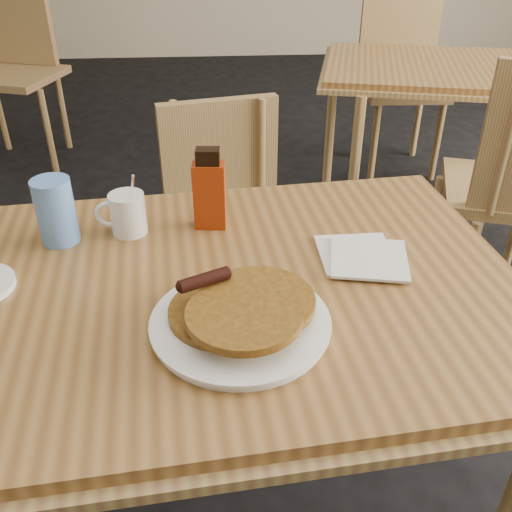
{
  "coord_description": "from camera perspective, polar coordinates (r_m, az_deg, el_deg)",
  "views": [
    {
      "loc": [
        -0.04,
        -0.85,
        1.38
      ],
      "look_at": [
        0.03,
        0.03,
        0.81
      ],
      "focal_mm": 40.0,
      "sensor_mm": 36.0,
      "label": 1
    }
  ],
  "objects": [
    {
      "name": "main_table",
      "position": [
        1.11,
        -4.58,
        -4.52
      ],
      "size": [
        1.31,
        0.95,
        0.75
      ],
      "rotation": [
        0.0,
        0.0,
        0.1
      ],
      "color": "olive",
      "rests_on": "floor"
    },
    {
      "name": "neighbor_table",
      "position": [
        2.73,
        18.85,
        16.71
      ],
      "size": [
        1.25,
        0.99,
        0.75
      ],
      "rotation": [
        0.0,
        0.0,
        -0.23
      ],
      "color": "olive",
      "rests_on": "floor"
    },
    {
      "name": "chair_main_far",
      "position": [
        1.86,
        -3.44,
        4.38
      ],
      "size": [
        0.45,
        0.46,
        0.84
      ],
      "rotation": [
        0.0,
        0.0,
        0.22
      ],
      "color": "tan",
      "rests_on": "floor"
    },
    {
      "name": "chair_neighbor_far",
      "position": [
        3.42,
        14.26,
        18.06
      ],
      "size": [
        0.45,
        0.45,
        0.96
      ],
      "rotation": [
        0.0,
        0.0,
        -0.04
      ],
      "color": "tan",
      "rests_on": "floor"
    },
    {
      "name": "chair_wall_extra",
      "position": [
        3.69,
        -23.11,
        18.41
      ],
      "size": [
        0.59,
        0.6,
        1.04
      ],
      "rotation": [
        0.0,
        0.0,
        -0.31
      ],
      "color": "tan",
      "rests_on": "floor"
    },
    {
      "name": "pancake_plate",
      "position": [
        0.97,
        -1.53,
        -6.08
      ],
      "size": [
        0.31,
        0.31,
        0.09
      ],
      "rotation": [
        0.0,
        0.0,
        0.01
      ],
      "color": "white",
      "rests_on": "main_table"
    },
    {
      "name": "coffee_mug",
      "position": [
        1.26,
        -12.8,
        4.22
      ],
      "size": [
        0.11,
        0.08,
        0.14
      ],
      "rotation": [
        0.0,
        0.0,
        0.12
      ],
      "color": "white",
      "rests_on": "main_table"
    },
    {
      "name": "syrup_bottle",
      "position": [
        1.24,
        -4.68,
        6.45
      ],
      "size": [
        0.07,
        0.05,
        0.18
      ],
      "rotation": [
        0.0,
        0.0,
        -0.08
      ],
      "color": "maroon",
      "rests_on": "main_table"
    },
    {
      "name": "napkin_stack",
      "position": [
        1.17,
        10.61,
        -0.02
      ],
      "size": [
        0.18,
        0.19,
        0.01
      ],
      "rotation": [
        0.0,
        0.0,
        0.02
      ],
      "color": "white",
      "rests_on": "main_table"
    },
    {
      "name": "blue_tumbler",
      "position": [
        1.25,
        -19.39,
        4.25
      ],
      "size": [
        0.1,
        0.1,
        0.14
      ],
      "primitive_type": "cylinder",
      "rotation": [
        0.0,
        0.0,
        0.33
      ],
      "color": "#6093E2",
      "rests_on": "main_table"
    }
  ]
}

